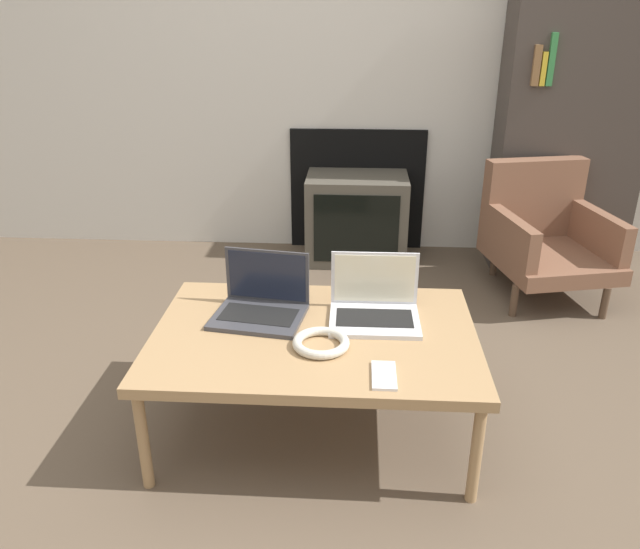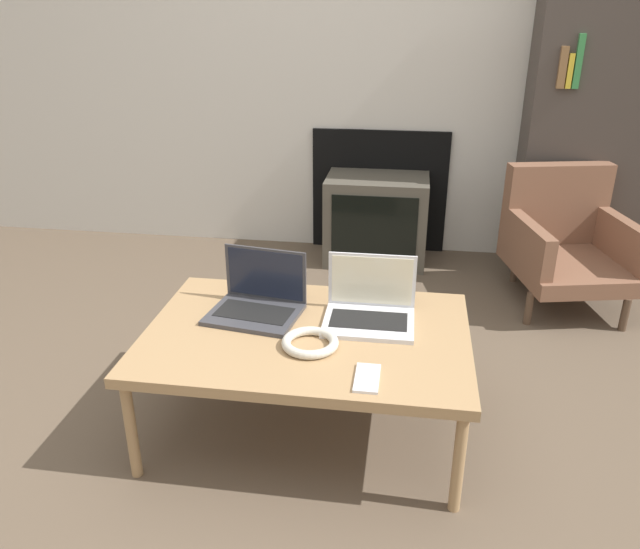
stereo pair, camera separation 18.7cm
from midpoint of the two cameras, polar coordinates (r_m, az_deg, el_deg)
ground_plane at (r=2.12m, az=-3.61°, el=-17.81°), size 14.00×14.00×0.00m
wall_back at (r=3.68m, az=0.07°, el=21.93°), size 7.00×0.08×2.60m
table at (r=2.11m, az=-3.05°, el=-6.01°), size 1.08×0.74×0.39m
laptop_left at (r=2.21m, az=-7.80°, el=-2.61°), size 0.34×0.29×0.21m
laptop_right at (r=2.17m, az=2.55°, el=-2.92°), size 0.31×0.25×0.21m
headphones at (r=2.00m, az=-2.60°, el=-6.31°), size 0.18×0.18×0.03m
phone at (r=1.86m, az=2.98°, el=-9.27°), size 0.07×0.15×0.01m
tv at (r=3.62m, az=1.87°, el=5.15°), size 0.57×0.39×0.50m
armchair at (r=3.37m, az=18.29°, el=3.77°), size 0.64×0.70×0.66m
bookshelf at (r=3.66m, az=20.81°, el=14.66°), size 0.75×0.32×1.83m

